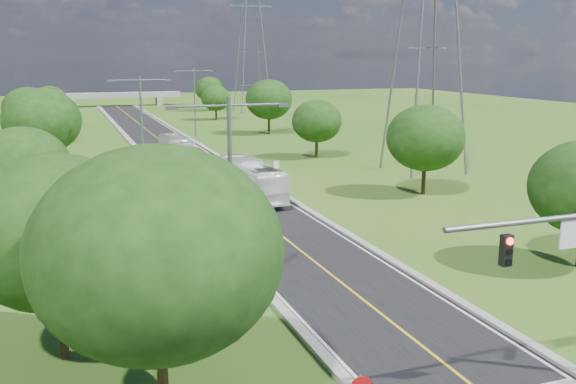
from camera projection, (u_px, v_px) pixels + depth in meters
name	position (u px, v px, depth m)	size (l,w,h in m)	color
ground	(178.00, 155.00, 78.18)	(260.00, 260.00, 0.00)	#2C5A19
road	(169.00, 148.00, 83.69)	(8.00, 150.00, 0.06)	black
curb_left	(136.00, 149.00, 82.26)	(0.50, 150.00, 0.22)	gray
curb_right	(201.00, 146.00, 85.09)	(0.50, 150.00, 0.22)	gray
speed_limit_sign	(276.00, 169.00, 59.33)	(0.55, 0.09, 2.40)	slate
overpass	(116.00, 96.00, 151.24)	(30.00, 3.00, 3.20)	gray
streetlight_near_left	(230.00, 182.00, 30.80)	(5.90, 0.25, 10.00)	slate
streetlight_mid_left	(141.00, 119.00, 61.15)	(5.90, 0.25, 10.00)	slate
streetlight_far_right	(195.00, 96.00, 95.48)	(5.90, 0.25, 10.00)	slate
power_tower_near	(428.00, 34.00, 64.17)	(9.00, 6.40, 28.00)	slate
power_tower_far	(251.00, 45.00, 134.46)	(9.00, 6.40, 28.00)	slate
tree_la	(55.00, 232.00, 24.61)	(7.14, 7.14, 8.30)	black
tree_lb	(22.00, 167.00, 42.46)	(6.30, 6.30, 7.33)	black
tree_lc	(42.00, 121.00, 62.83)	(7.56, 7.56, 8.79)	black
tree_ld	(29.00, 109.00, 84.36)	(6.72, 6.72, 7.82)	black
tree_le	(50.00, 101.00, 107.39)	(5.88, 5.88, 6.84)	black
tree_lf	(157.00, 253.00, 19.96)	(7.98, 7.98, 9.28)	black
tree_rb	(426.00, 138.00, 54.88)	(6.72, 6.72, 7.82)	black
tree_rc	(317.00, 121.00, 74.90)	(5.88, 5.88, 6.84)	black
tree_rd	(269.00, 100.00, 97.44)	(7.14, 7.14, 8.30)	black
tree_re	(216.00, 98.00, 118.94)	(5.46, 5.46, 6.35)	black
tree_rf	(210.00, 89.00, 138.36)	(6.30, 6.30, 7.33)	black
bus_outbound	(249.00, 180.00, 53.91)	(2.66, 11.37, 3.17)	white
bus_inbound	(177.00, 150.00, 70.90)	(2.53, 10.81, 3.01)	silver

